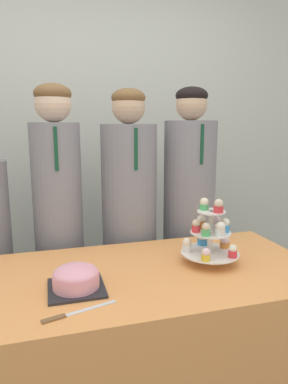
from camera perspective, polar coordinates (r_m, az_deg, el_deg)
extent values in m
cube|color=silver|center=(2.67, -10.86, 9.95)|extent=(9.00, 0.06, 2.70)
cube|color=#EF9951|center=(1.67, -4.85, -25.85)|extent=(1.80, 0.74, 0.78)
cube|color=#232328|center=(1.37, -11.20, -15.42)|extent=(0.21, 0.21, 0.01)
cylinder|color=pink|center=(1.36, -11.25, -14.25)|extent=(0.17, 0.17, 0.05)
ellipsoid|color=pink|center=(1.34, -11.30, -13.13)|extent=(0.17, 0.17, 0.06)
cube|color=silver|center=(1.24, -8.75, -18.58)|extent=(0.18, 0.06, 0.00)
cube|color=brown|center=(1.20, -14.83, -19.82)|extent=(0.08, 0.04, 0.01)
cylinder|color=silver|center=(1.57, 11.01, -7.38)|extent=(0.02, 0.02, 0.24)
cylinder|color=silver|center=(1.60, 10.91, -9.91)|extent=(0.26, 0.26, 0.01)
cylinder|color=silver|center=(1.56, 11.04, -6.63)|extent=(0.18, 0.18, 0.01)
cylinder|color=silver|center=(1.54, 11.17, -3.23)|extent=(0.13, 0.13, 0.01)
cylinder|color=orange|center=(1.66, 13.31, -8.58)|extent=(0.05, 0.05, 0.02)
sphere|color=silver|center=(1.66, 13.35, -7.76)|extent=(0.04, 0.04, 0.04)
cylinder|color=#3893DB|center=(1.68, 9.69, -8.19)|extent=(0.05, 0.05, 0.03)
sphere|color=beige|center=(1.67, 9.72, -7.29)|extent=(0.05, 0.05, 0.05)
cylinder|color=white|center=(1.58, 7.15, -9.24)|extent=(0.04, 0.04, 0.03)
sphere|color=#F4E5C6|center=(1.57, 7.17, -8.28)|extent=(0.04, 0.04, 0.04)
cylinder|color=yellow|center=(1.49, 10.23, -10.70)|extent=(0.04, 0.04, 0.03)
sphere|color=silver|center=(1.48, 10.27, -9.84)|extent=(0.04, 0.04, 0.04)
cylinder|color=#E5333D|center=(1.55, 14.55, -9.96)|extent=(0.04, 0.04, 0.03)
sphere|color=white|center=(1.54, 14.59, -9.08)|extent=(0.04, 0.04, 0.04)
cylinder|color=white|center=(1.62, 11.86, -5.51)|extent=(0.04, 0.04, 0.03)
sphere|color=silver|center=(1.61, 11.90, -4.65)|extent=(0.04, 0.04, 0.04)
cylinder|color=orange|center=(1.60, 9.48, -5.42)|extent=(0.04, 0.04, 0.03)
sphere|color=white|center=(1.60, 9.51, -4.48)|extent=(0.04, 0.04, 0.04)
cylinder|color=#E5333D|center=(1.55, 8.66, -6.06)|extent=(0.04, 0.04, 0.03)
sphere|color=beige|center=(1.54, 8.69, -5.17)|extent=(0.04, 0.04, 0.04)
cylinder|color=#4CB766|center=(1.50, 10.27, -6.67)|extent=(0.04, 0.04, 0.03)
sphere|color=beige|center=(1.49, 10.31, -5.74)|extent=(0.04, 0.04, 0.04)
cylinder|color=white|center=(1.51, 12.59, -6.59)|extent=(0.04, 0.04, 0.03)
sphere|color=white|center=(1.51, 12.63, -5.61)|extent=(0.04, 0.04, 0.04)
cylinder|color=#3893DB|center=(1.57, 13.34, -5.91)|extent=(0.04, 0.04, 0.03)
sphere|color=white|center=(1.57, 13.38, -4.97)|extent=(0.04, 0.04, 0.04)
cylinder|color=#E5333D|center=(1.51, 12.29, -2.84)|extent=(0.04, 0.04, 0.03)
sphere|color=beige|center=(1.51, 12.33, -1.89)|extent=(0.04, 0.04, 0.04)
cylinder|color=#4CB766|center=(1.55, 9.98, -2.50)|extent=(0.04, 0.04, 0.02)
sphere|color=#F4E5C6|center=(1.55, 10.00, -1.64)|extent=(0.04, 0.04, 0.04)
cylinder|color=gray|center=(2.02, -13.80, -9.24)|extent=(0.27, 0.27, 1.40)
sphere|color=beige|center=(1.90, -14.92, 14.00)|extent=(0.19, 0.19, 0.19)
ellipsoid|color=brown|center=(1.90, -15.00, 15.57)|extent=(0.19, 0.19, 0.10)
cube|color=#14472D|center=(1.76, -14.46, 6.96)|extent=(0.02, 0.01, 0.22)
cylinder|color=gray|center=(2.07, -2.41, -8.52)|extent=(0.32, 0.32, 1.40)
sphere|color=#D6AD89|center=(1.95, -2.60, 13.96)|extent=(0.19, 0.19, 0.19)
ellipsoid|color=brown|center=(1.95, -2.62, 15.45)|extent=(0.19, 0.19, 0.10)
cube|color=#14472D|center=(1.80, -1.34, 7.13)|extent=(0.02, 0.01, 0.22)
cylinder|color=gray|center=(2.18, 7.36, -7.30)|extent=(0.31, 0.31, 1.42)
sphere|color=#D6AD89|center=(2.07, 7.92, 14.23)|extent=(0.18, 0.18, 0.18)
ellipsoid|color=black|center=(2.08, 7.95, 15.63)|extent=(0.19, 0.19, 0.10)
cube|color=#14472D|center=(1.93, 9.65, 7.83)|extent=(0.02, 0.01, 0.22)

